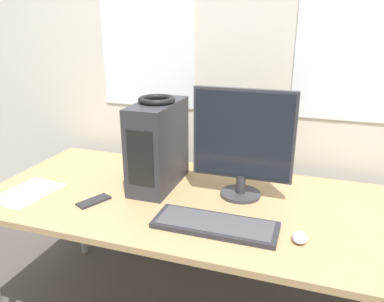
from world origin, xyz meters
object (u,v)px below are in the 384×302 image
object	(u,v)px
monitor_main	(243,141)
cell_phone	(94,201)
pc_tower	(158,145)
mouse	(300,237)
keyboard	(215,225)
headphones	(157,100)

from	to	relation	value
monitor_main	cell_phone	world-z (taller)	monitor_main
pc_tower	mouse	distance (m)	0.78
pc_tower	keyboard	xyz separation A→B (m)	(0.37, -0.31, -0.20)
monitor_main	cell_phone	size ratio (longest dim) A/B	3.09
monitor_main	mouse	world-z (taller)	monitor_main
headphones	keyboard	xyz separation A→B (m)	(0.37, -0.31, -0.42)
headphones	cell_phone	distance (m)	0.54
keyboard	cell_phone	bearing A→B (deg)	176.43
pc_tower	keyboard	distance (m)	0.52
monitor_main	keyboard	distance (m)	0.40
pc_tower	monitor_main	world-z (taller)	monitor_main
monitor_main	pc_tower	bearing A→B (deg)	-179.40
pc_tower	cell_phone	world-z (taller)	pc_tower
headphones	mouse	bearing A→B (deg)	-23.44
pc_tower	monitor_main	xyz separation A→B (m)	(0.41, 0.00, 0.06)
monitor_main	mouse	bearing A→B (deg)	-46.79
cell_phone	monitor_main	bearing A→B (deg)	49.03
pc_tower	keyboard	world-z (taller)	pc_tower
headphones	mouse	xyz separation A→B (m)	(0.69, -0.30, -0.41)
keyboard	cell_phone	size ratio (longest dim) A/B	3.03
keyboard	monitor_main	bearing A→B (deg)	83.29
pc_tower	keyboard	bearing A→B (deg)	-39.52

